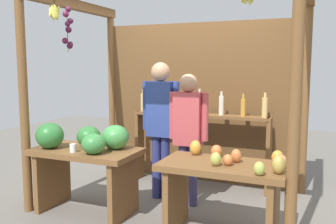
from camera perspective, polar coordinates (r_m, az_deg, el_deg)
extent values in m
plane|color=slate|center=(4.65, 0.91, -13.59)|extent=(12.00, 12.00, 0.00)
cylinder|color=brown|center=(4.37, -21.41, 1.41)|extent=(0.10, 0.10, 2.50)
cylinder|color=brown|center=(3.15, 18.96, -0.55)|extent=(0.10, 0.10, 2.50)
cylinder|color=brown|center=(5.83, -8.68, 3.15)|extent=(0.10, 0.10, 2.50)
cylinder|color=brown|center=(4.98, 20.46, 2.10)|extent=(0.10, 0.10, 2.50)
cube|color=brown|center=(5.12, -14.56, 15.80)|extent=(0.12, 1.94, 0.12)
cube|color=brown|center=(5.26, 4.77, 1.41)|extent=(2.84, 0.04, 2.25)
cylinder|color=brown|center=(4.17, -17.18, 16.21)|extent=(0.02, 0.02, 0.06)
ellipsoid|color=#D1CC4C|center=(4.13, -16.90, 14.52)|extent=(0.04, 0.07, 0.15)
ellipsoid|color=#D1CC4C|center=(4.14, -16.82, 14.38)|extent=(0.07, 0.08, 0.16)
ellipsoid|color=#D1CC4C|center=(4.17, -16.71, 14.52)|extent=(0.08, 0.05, 0.15)
ellipsoid|color=#D1CC4C|center=(4.19, -16.99, 14.31)|extent=(0.09, 0.06, 0.16)
ellipsoid|color=#D1CC4C|center=(4.19, -17.46, 14.67)|extent=(0.04, 0.06, 0.15)
ellipsoid|color=#D1CC4C|center=(4.16, -17.69, 14.69)|extent=(0.06, 0.09, 0.15)
ellipsoid|color=#D1CC4C|center=(4.14, -17.38, 14.58)|extent=(0.08, 0.06, 0.16)
ellipsoid|color=#D1CC4C|center=(4.13, -17.27, 14.50)|extent=(0.07, 0.04, 0.15)
ellipsoid|color=#D1CC4C|center=(4.11, -16.94, 14.61)|extent=(0.05, 0.06, 0.15)
cylinder|color=#4C422D|center=(4.40, -15.29, 12.55)|extent=(0.01, 0.01, 0.55)
sphere|color=#511938|center=(4.42, -15.18, 15.09)|extent=(0.06, 0.06, 0.06)
sphere|color=#601E42|center=(4.41, -15.54, 14.39)|extent=(0.07, 0.07, 0.07)
sphere|color=#47142D|center=(4.42, -14.83, 13.46)|extent=(0.06, 0.06, 0.06)
sphere|color=#601E42|center=(4.43, -15.26, 13.03)|extent=(0.06, 0.06, 0.06)
sphere|color=#47142D|center=(4.37, -15.13, 12.19)|extent=(0.07, 0.07, 0.07)
sphere|color=#47142D|center=(4.38, -15.62, 10.56)|extent=(0.07, 0.07, 0.07)
sphere|color=#511938|center=(4.41, -14.86, 10.12)|extent=(0.06, 0.06, 0.06)
sphere|color=#47142D|center=(4.40, -14.95, 9.86)|extent=(0.07, 0.07, 0.07)
cube|color=brown|center=(4.23, -12.60, -6.00)|extent=(1.19, 0.64, 0.06)
cube|color=brown|center=(4.61, -17.39, -9.75)|extent=(0.06, 0.58, 0.67)
cube|color=brown|center=(4.08, -6.86, -11.69)|extent=(0.06, 0.58, 0.67)
ellipsoid|color=#38843D|center=(3.94, -11.43, -4.83)|extent=(0.32, 0.32, 0.22)
ellipsoid|color=#2D7533|center=(4.30, -12.17, -3.74)|extent=(0.35, 0.35, 0.24)
ellipsoid|color=#2D7533|center=(4.33, -17.82, -3.49)|extent=(0.42, 0.42, 0.29)
ellipsoid|color=#429347|center=(4.13, -8.13, -3.86)|extent=(0.39, 0.39, 0.27)
cylinder|color=white|center=(4.09, -14.48, -5.42)|extent=(0.07, 0.07, 0.09)
cube|color=brown|center=(3.58, 8.49, -8.32)|extent=(1.19, 0.64, 0.06)
cube|color=brown|center=(3.83, 1.27, -12.92)|extent=(0.06, 0.58, 0.67)
cube|color=brown|center=(3.61, 15.98, -14.47)|extent=(0.06, 0.58, 0.67)
ellipsoid|color=#A8B24C|center=(3.46, 7.39, -7.23)|extent=(0.14, 0.14, 0.13)
ellipsoid|color=#CC7038|center=(3.49, 9.25, -7.33)|extent=(0.11, 0.11, 0.11)
ellipsoid|color=#CC7038|center=(3.77, 7.51, -6.01)|extent=(0.14, 0.14, 0.13)
ellipsoid|color=gold|center=(3.63, 16.57, -6.74)|extent=(0.11, 0.11, 0.13)
ellipsoid|color=gold|center=(3.85, 4.27, -5.51)|extent=(0.13, 0.13, 0.15)
ellipsoid|color=#CC7038|center=(3.61, 10.49, -6.68)|extent=(0.14, 0.14, 0.13)
ellipsoid|color=#E07F47|center=(3.49, 17.06, -7.36)|extent=(0.13, 0.13, 0.13)
ellipsoid|color=#A8B24C|center=(3.23, 13.94, -8.48)|extent=(0.13, 0.13, 0.12)
ellipsoid|color=#B79E47|center=(3.31, 16.75, -7.84)|extent=(0.14, 0.14, 0.16)
cube|color=brown|center=(5.45, -4.42, -5.03)|extent=(0.05, 0.20, 1.00)
cube|color=brown|center=(4.90, 15.28, -6.64)|extent=(0.05, 0.20, 1.00)
cube|color=brown|center=(5.01, 4.95, -0.53)|extent=(1.85, 0.22, 0.04)
cylinder|color=#D8B266|center=(5.32, -3.83, 1.50)|extent=(0.08, 0.08, 0.25)
cylinder|color=#D8B266|center=(5.30, -3.85, 3.17)|extent=(0.03, 0.03, 0.06)
cylinder|color=silver|center=(5.20, -1.01, 1.47)|extent=(0.07, 0.07, 0.27)
cylinder|color=silver|center=(5.18, -1.02, 3.27)|extent=(0.03, 0.03, 0.06)
cylinder|color=#D8B266|center=(5.09, 1.88, 1.16)|extent=(0.07, 0.07, 0.23)
cylinder|color=#D8B266|center=(5.08, 1.89, 2.81)|extent=(0.03, 0.03, 0.06)
cylinder|color=silver|center=(4.99, 4.89, 1.31)|extent=(0.06, 0.06, 0.28)
cylinder|color=silver|center=(4.98, 4.91, 3.27)|extent=(0.03, 0.03, 0.06)
cylinder|color=silver|center=(4.91, 8.25, 1.01)|extent=(0.06, 0.06, 0.26)
cylinder|color=silver|center=(4.90, 8.28, 2.84)|extent=(0.03, 0.03, 0.06)
cylinder|color=gold|center=(4.85, 11.54, 0.71)|extent=(0.06, 0.06, 0.23)
cylinder|color=gold|center=(4.83, 11.58, 2.43)|extent=(0.03, 0.03, 0.06)
cylinder|color=#D8B266|center=(4.80, 14.73, 0.71)|extent=(0.07, 0.07, 0.26)
cylinder|color=#D8B266|center=(4.79, 14.79, 2.59)|extent=(0.03, 0.03, 0.06)
cylinder|color=navy|center=(4.65, -1.80, -8.44)|extent=(0.11, 0.11, 0.79)
cylinder|color=navy|center=(4.61, -0.43, -8.60)|extent=(0.11, 0.11, 0.79)
cube|color=#2D428C|center=(4.49, -1.14, 0.50)|extent=(0.32, 0.19, 0.67)
cylinder|color=#2D428C|center=(4.57, -3.43, 1.03)|extent=(0.08, 0.08, 0.60)
cylinder|color=#2D428C|center=(4.41, 1.24, 0.81)|extent=(0.08, 0.08, 0.60)
sphere|color=tan|center=(4.46, -1.15, 6.24)|extent=(0.23, 0.23, 0.23)
cylinder|color=#38335D|center=(4.45, 2.35, -9.61)|extent=(0.11, 0.11, 0.73)
cylinder|color=#38335D|center=(4.41, 3.84, -9.77)|extent=(0.11, 0.11, 0.73)
cube|color=#BF474C|center=(4.28, 3.15, -1.04)|extent=(0.32, 0.19, 0.62)
cylinder|color=#BF474C|center=(4.35, 0.67, -0.49)|extent=(0.08, 0.08, 0.55)
cylinder|color=#BF474C|center=(4.22, 5.72, -0.77)|extent=(0.08, 0.08, 0.55)
sphere|color=tan|center=(4.24, 3.19, 4.50)|extent=(0.21, 0.21, 0.21)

